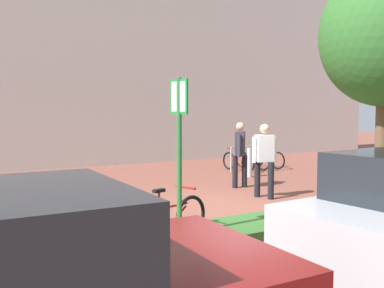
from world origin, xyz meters
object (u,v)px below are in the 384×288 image
at_px(bike_rack_cluster, 253,159).
at_px(person_suited_dark, 240,150).
at_px(bike_at_sign, 168,220).
at_px(bollard_steel, 250,162).
at_px(parking_sign_post, 179,137).
at_px(person_shirt_white, 264,156).

height_order(bike_rack_cluster, person_suited_dark, person_suited_dark).
height_order(bike_at_sign, bollard_steel, bollard_steel).
xyz_separation_m(parking_sign_post, person_shirt_white, (3.46, 2.11, -0.66)).
height_order(parking_sign_post, bollard_steel, parking_sign_post).
bearing_deg(person_suited_dark, parking_sign_post, -137.48).
bearing_deg(person_suited_dark, bollard_steel, 43.65).
relative_size(person_suited_dark, person_shirt_white, 1.00).
xyz_separation_m(parking_sign_post, bollard_steel, (5.22, 4.83, -1.19)).
distance_m(bike_at_sign, bollard_steel, 7.05).
bearing_deg(bike_at_sign, bike_rack_cluster, 42.51).
distance_m(parking_sign_post, person_suited_dark, 5.26).
distance_m(bike_rack_cluster, person_shirt_white, 5.09).
bearing_deg(bike_rack_cluster, parking_sign_post, -136.18).
xyz_separation_m(parking_sign_post, bike_at_sign, (-0.09, 0.19, -1.29)).
height_order(bike_rack_cluster, bollard_steel, bollard_steel).
distance_m(bollard_steel, person_shirt_white, 3.29).
height_order(bollard_steel, person_suited_dark, person_suited_dark).
bearing_deg(person_suited_dark, bike_rack_cluster, 45.64).
bearing_deg(parking_sign_post, person_shirt_white, 31.33).
bearing_deg(bike_at_sign, bollard_steel, 41.17).
bearing_deg(person_shirt_white, bike_at_sign, -151.69).
distance_m(parking_sign_post, bike_rack_cluster, 9.02).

